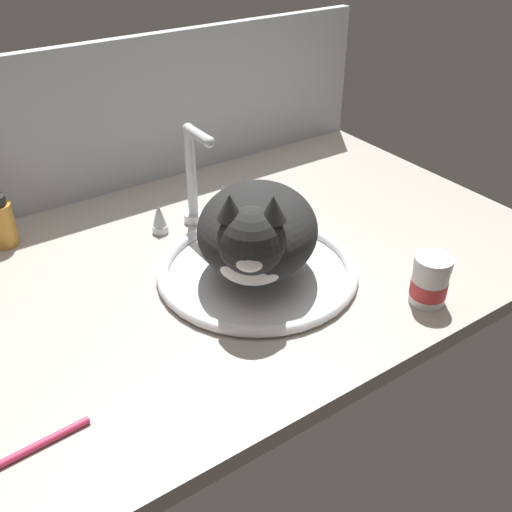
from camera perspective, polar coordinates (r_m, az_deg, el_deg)
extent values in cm
cube|color=#ADA399|center=(110.35, -1.94, -0.68)|extent=(116.27, 74.77, 3.00)
cube|color=#B2B7BC|center=(133.95, -11.26, 12.76)|extent=(116.27, 2.40, 35.10)
torus|color=white|center=(103.89, 0.00, -1.37)|extent=(35.56, 35.56, 2.07)
cylinder|color=white|center=(104.31, 0.00, -1.70)|extent=(32.45, 32.45, 0.60)
cylinder|color=silver|center=(120.64, -6.15, 3.71)|extent=(4.00, 4.00, 1.90)
cylinder|color=silver|center=(116.10, -6.44, 7.97)|extent=(2.00, 2.00, 17.94)
sphere|color=silver|center=(112.60, -6.72, 12.09)|extent=(2.20, 2.20, 2.20)
cylinder|color=silver|center=(109.44, -5.74, 11.52)|extent=(2.00, 7.65, 2.00)
sphere|color=silver|center=(106.33, -4.71, 10.91)|extent=(2.10, 2.10, 2.10)
cylinder|color=silver|center=(117.99, -9.23, 2.63)|extent=(3.20, 3.20, 1.60)
cone|color=silver|center=(116.40, -9.37, 3.99)|extent=(2.88, 2.88, 4.83)
cylinder|color=silver|center=(123.81, -3.19, 4.60)|extent=(3.20, 3.20, 1.60)
cone|color=silver|center=(122.30, -3.23, 5.92)|extent=(2.88, 2.88, 4.83)
ellipsoid|color=black|center=(99.45, 0.00, 2.54)|extent=(31.33, 32.03, 14.38)
sphere|color=black|center=(88.99, -0.43, 1.49)|extent=(10.64, 10.64, 10.64)
cone|color=black|center=(85.97, 1.68, 4.65)|extent=(4.04, 4.04, 3.99)
cone|color=black|center=(86.39, -2.56, 4.79)|extent=(4.04, 4.04, 3.99)
ellipsoid|color=silver|center=(86.22, -0.62, -0.51)|extent=(5.49, 5.27, 3.40)
ellipsoid|color=silver|center=(92.56, -0.36, -0.57)|extent=(13.11, 12.39, 7.91)
cylinder|color=black|center=(114.67, 0.49, 3.79)|extent=(9.62, 11.01, 3.20)
cylinder|color=white|center=(100.40, 16.40, -2.68)|extent=(5.88, 5.88, 6.76)
cylinder|color=#D13838|center=(100.71, 16.36, -2.93)|extent=(6.06, 6.06, 2.71)
cylinder|color=white|center=(98.02, 16.80, -0.63)|extent=(6.17, 6.17, 1.89)
cylinder|color=gold|center=(120.80, -23.40, 2.79)|extent=(4.97, 4.97, 8.51)
cylinder|color=#D83359|center=(81.13, -20.61, -16.90)|extent=(14.23, 1.79, 1.00)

